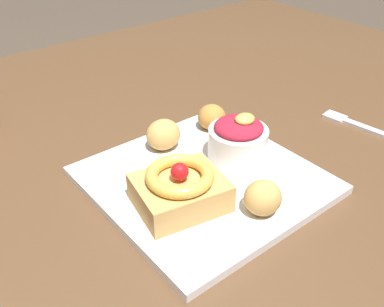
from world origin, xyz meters
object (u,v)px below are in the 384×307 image
Objects in this scene: front_plate at (201,181)px; fritter_front at (163,135)px; fritter_middle at (263,198)px; fritter_back at (212,117)px; cake_slice at (180,188)px; berry_ramekin at (238,139)px; fork at (354,124)px.

fritter_front is at bearing 87.83° from front_plate.
fritter_back is at bearing 66.09° from fritter_middle.
front_plate is 2.31× the size of cake_slice.
cake_slice reaches higher than fritter_front.
cake_slice reaches higher than fritter_middle.
fork is (0.23, -0.04, -0.04)m from berry_ramekin.
cake_slice is 0.13m from fritter_front.
front_plate is at bearing -174.68° from berry_ramekin.
fritter_front is 1.12× the size of fritter_middle.
fritter_middle is at bearing -119.45° from berry_ramekin.
fritter_front is 0.40× the size of fork.
fritter_front reaches higher than fritter_middle.
front_plate is at bearing -136.60° from fritter_back.
berry_ramekin reaches higher than cake_slice.
fritter_middle is 0.29m from fork.
front_plate is 6.27× the size of fritter_back.
cake_slice is 1.44× the size of berry_ramekin.
berry_ramekin reaches higher than fork.
fritter_back is at bearing 43.40° from front_plate.
fritter_middle is at bearing -113.91° from fritter_back.
fritter_middle is (0.07, -0.07, -0.00)m from cake_slice.
front_plate reaches higher than fork.
fork is (0.20, -0.12, -0.03)m from fritter_back.
berry_ramekin is 0.09m from fritter_back.
cake_slice is at bearing -155.10° from front_plate.
fork is (0.28, 0.06, -0.03)m from fritter_middle.
fork is at bearing 12.49° from fritter_middle.
cake_slice is at bearing -142.42° from fritter_back.
fritter_front is 0.19m from fritter_middle.
fritter_back is at bearing -0.56° from fritter_front.
fritter_back is at bearing 73.63° from berry_ramekin.
fritter_back is (0.09, -0.00, -0.00)m from fritter_front.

